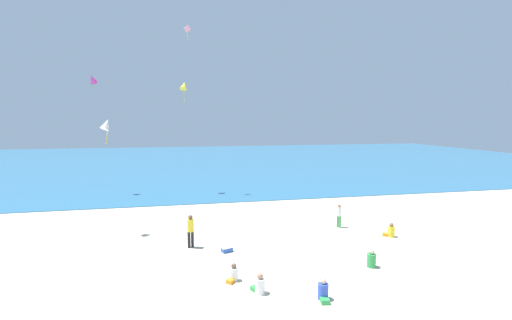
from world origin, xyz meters
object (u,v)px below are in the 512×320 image
kite_white (106,124)px  person_6 (339,214)px  person_1 (323,292)px  person_8 (233,275)px  kite_magenta (92,79)px  person_2 (191,229)px  kite_yellow (184,86)px  kite_pink (187,29)px  person_5 (390,231)px  cooler_box (227,249)px  person_3 (371,260)px  person_0 (259,286)px

kite_white → person_6: bearing=-7.3°
person_1 → person_8: bearing=-116.9°
kite_magenta → kite_white: kite_magenta is taller
person_8 → kite_magenta: 23.31m
person_2 → kite_yellow: (-0.08, 14.12, 8.48)m
kite_pink → person_5: bearing=-53.3°
person_1 → cooler_box: bearing=-143.2°
person_2 → kite_pink: size_ratio=1.35×
person_6 → kite_magenta: 23.08m
cooler_box → person_2: 2.16m
person_2 → person_6: (8.86, 1.60, -0.15)m
cooler_box → person_6: bearing=19.8°
person_5 → kite_pink: 22.51m
person_1 → kite_white: bearing=-128.0°
kite_yellow → kite_white: bearing=-111.9°
person_1 → person_2: size_ratio=0.48×
person_8 → kite_pink: bearing=-135.9°
cooler_box → person_5: 9.21m
person_3 → person_5: person_3 is taller
person_3 → kite_yellow: kite_yellow is taller
person_0 → kite_magenta: bearing=-0.8°
person_1 → person_8: (-2.97, 2.15, -0.03)m
kite_white → person_0: bearing=-51.7°
person_1 → person_3: bearing=134.4°
cooler_box → person_6: (7.13, 2.57, 0.70)m
cooler_box → kite_white: 9.66m
person_8 → cooler_box: bearing=-142.5°
person_6 → person_8: person_6 is taller
kite_magenta → person_3: bearing=-50.8°
person_1 → kite_yellow: size_ratio=0.43×
person_0 → kite_magenta: kite_magenta is taller
person_5 → kite_pink: size_ratio=0.63×
cooler_box → person_8: size_ratio=0.85×
cooler_box → person_1: (2.83, -5.35, 0.17)m
person_8 → person_0: bearing=74.6°
person_8 → kite_white: bearing=-101.1°
kite_magenta → kite_white: size_ratio=0.91×
person_6 → kite_white: 14.45m
person_1 → kite_pink: 24.68m
person_0 → person_3: (5.36, 1.33, 0.02)m
person_2 → kite_white: size_ratio=1.16×
person_3 → person_6: (1.09, 5.64, 0.52)m
person_2 → kite_pink: kite_pink is taller
person_3 → kite_magenta: size_ratio=0.62×
person_5 → kite_white: size_ratio=0.54×
person_0 → person_6: person_6 is taller
person_2 → person_8: bearing=0.4°
person_2 → person_8: (1.59, -4.18, -0.71)m
person_6 → kite_white: (-13.29, 1.70, 5.39)m
kite_white → person_3: bearing=-31.0°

